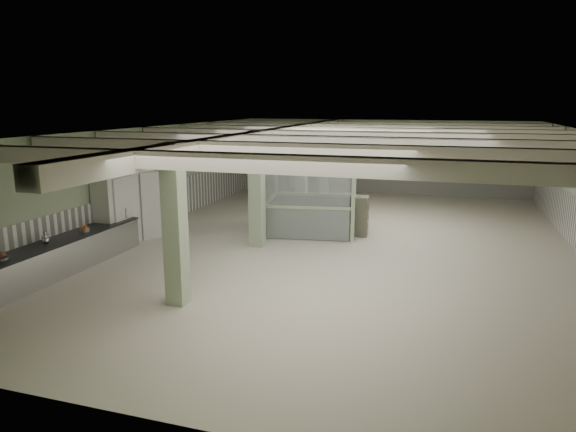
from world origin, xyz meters
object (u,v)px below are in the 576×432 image
(walkin_cooler, at_px, (127,207))
(filing_cabinet, at_px, (361,216))
(guard_booth, at_px, (312,182))
(prep_counter, at_px, (67,253))

(walkin_cooler, relative_size, filing_cabinet, 1.89)
(filing_cabinet, bearing_deg, guard_booth, 175.73)
(prep_counter, bearing_deg, filing_cabinet, 41.02)
(guard_booth, distance_m, filing_cabinet, 2.06)
(prep_counter, relative_size, filing_cabinet, 4.02)
(walkin_cooler, distance_m, guard_booth, 6.16)
(filing_cabinet, bearing_deg, walkin_cooler, -159.03)
(prep_counter, distance_m, walkin_cooler, 3.01)
(prep_counter, height_order, guard_booth, guard_booth)
(prep_counter, xyz_separation_m, filing_cabinet, (6.95, 6.04, 0.21))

